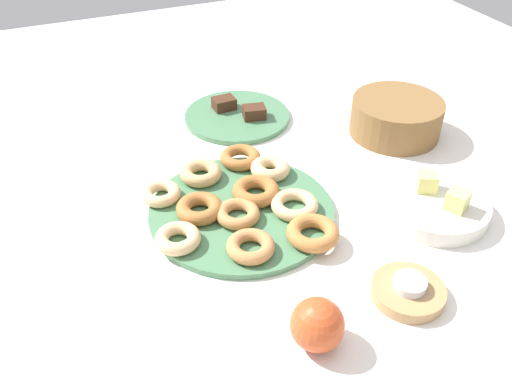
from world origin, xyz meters
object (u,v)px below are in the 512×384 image
Objects in this scene: donut_9 at (161,193)px; donut_7 at (313,233)px; melon_chunk_right at (457,200)px; basket at (396,117)px; donut_1 at (178,238)px; donut_5 at (200,208)px; donut_0 at (295,205)px; cake_plate at (237,116)px; candle_holder at (408,292)px; donut_10 at (238,214)px; melon_chunk_left at (427,182)px; donut_3 at (201,173)px; tealight at (410,284)px; fruit_bowl at (435,206)px; donut_6 at (270,168)px; donut_2 at (251,246)px; donut_8 at (240,157)px; brownie_far at (254,112)px; apple at (317,325)px; brownie_near at (224,103)px; donut_4 at (256,191)px; donut_plate at (241,211)px.

donut_7 is at bearing 44.66° from donut_9.
basket is at bearing 164.79° from melon_chunk_right.
donut_1 is 0.09m from donut_5.
donut_0 is 2.48× the size of melon_chunk_right.
candle_holder reaches higher than cake_plate.
donut_10 is 0.36m from melon_chunk_left.
tealight is (0.42, 0.21, 0.00)m from donut_3.
donut_1 is 0.61m from basket.
donut_0 is at bearing -116.90° from melon_chunk_right.
donut_1 is 0.48m from fruit_bowl.
fruit_bowl is (0.49, 0.21, 0.01)m from cake_plate.
donut_2 is at bearing -32.35° from donut_6.
donut_3 is at bearing -153.97° from candle_holder.
tealight is at bearing 3.58° from cake_plate.
tealight is (0.44, 0.11, 0.00)m from donut_8.
donut_5 is 0.43× the size of basket.
brownie_far is 0.61m from candle_holder.
donut_1 is 0.48m from melon_chunk_left.
apple reaches higher than candle_holder.
donut_3 is at bearing -106.94° from donut_6.
donut_0 is at bearing 159.97° from apple.
melon_chunk_left is 0.45× the size of apple.
donut_1 is at bearing -72.06° from basket.
donut_2 is at bearing -58.51° from donut_0.
brownie_near reaches higher than donut_0.
donut_4 is 0.36× the size of cake_plate.
candle_holder is at bearing 97.19° from apple.
donut_4 is 0.37m from melon_chunk_right.
donut_5 is at bearing -19.48° from donut_3.
tealight is 0.18m from apple.
melon_chunk_right is at bearing 66.11° from donut_5.
donut_4 is at bearing -7.76° from donut_8.
donut_0 is 0.95× the size of donut_7.
donut_7 reaches higher than candle_holder.
donut_10 is (0.17, -0.07, -0.00)m from donut_8.
tealight is 1.46× the size of melon_chunk_right.
candle_holder is (0.42, 0.21, -0.02)m from donut_3.
fruit_bowl is at bearing 23.49° from cake_plate.
melon_chunk_right is at bearing 63.10° from donut_0.
donut_6 is 0.21m from donut_7.
donut_5 is 0.94× the size of donut_7.
donut_6 is 1.53× the size of tealight.
donut_4 is (-0.07, -0.05, 0.00)m from donut_0.
candle_holder is (0.38, 0.07, -0.02)m from donut_6.
donut_9 is at bearing -124.41° from donut_plate.
candle_holder is (0.31, 0.24, -0.02)m from donut_5.
brownie_far reaches higher than donut_0.
melon_chunk_right is at bearing 52.60° from donut_3.
donut_9 is at bearing -70.00° from donut_3.
donut_6 is 0.33m from fruit_bowl.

